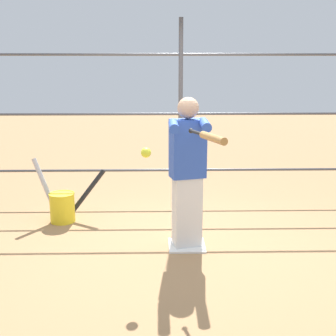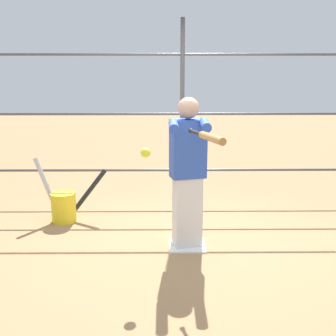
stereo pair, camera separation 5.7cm
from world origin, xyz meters
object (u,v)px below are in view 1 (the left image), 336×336
at_px(batter, 188,169).
at_px(baseball_bat_swinging, 210,137).
at_px(bat_bucket, 63,205).
at_px(softball_in_flight, 146,153).

height_order(batter, baseball_bat_swinging, batter).
relative_size(baseball_bat_swinging, bat_bucket, 0.87).
xyz_separation_m(batter, softball_in_flight, (0.43, 0.54, 0.29)).
distance_m(batter, bat_bucket, 1.88).
bearing_deg(batter, baseball_bat_swinging, 98.13).
relative_size(batter, baseball_bat_swinging, 2.05).
distance_m(baseball_bat_swinging, bat_bucket, 2.68).
xyz_separation_m(baseball_bat_swinging, softball_in_flight, (0.55, -0.36, -0.21)).
distance_m(softball_in_flight, bat_bucket, 2.03).
height_order(softball_in_flight, bat_bucket, softball_in_flight).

